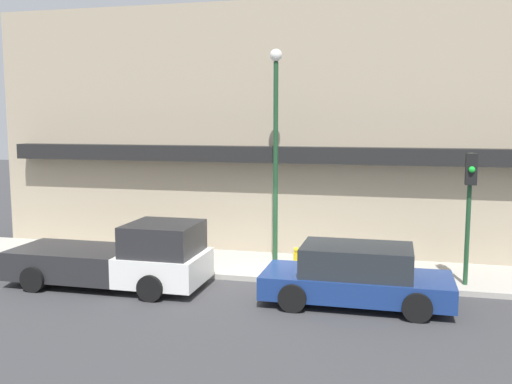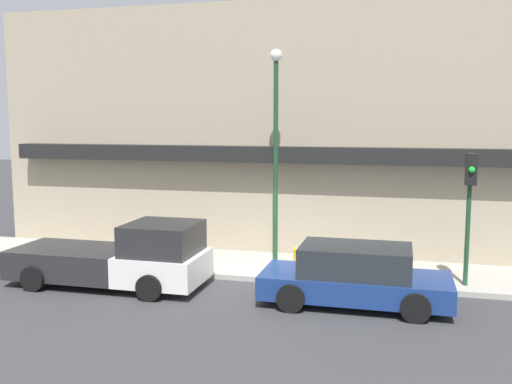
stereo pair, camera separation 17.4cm
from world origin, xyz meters
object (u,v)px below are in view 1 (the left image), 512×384
object	(u,v)px
pickup_truck	(121,258)
street_lamp	(276,134)
parked_car	(356,276)
fire_hydrant	(296,259)
traffic_light	(470,195)

from	to	relation	value
pickup_truck	street_lamp	distance (m)	5.58
parked_car	fire_hydrant	world-z (taller)	parked_car
fire_hydrant	street_lamp	distance (m)	3.66
parked_car	fire_hydrant	size ratio (longest dim) A/B	6.41
traffic_light	fire_hydrant	bearing A→B (deg)	175.96
parked_car	traffic_light	world-z (taller)	traffic_light
parked_car	street_lamp	size ratio (longest dim) A/B	0.72
pickup_truck	street_lamp	size ratio (longest dim) A/B	0.84
parked_car	fire_hydrant	bearing A→B (deg)	131.77
street_lamp	traffic_light	bearing A→B (deg)	-10.40
fire_hydrant	traffic_light	size ratio (longest dim) A/B	0.20
fire_hydrant	traffic_light	xyz separation A→B (m)	(4.53, -0.32, 2.04)
street_lamp	pickup_truck	bearing A→B (deg)	-142.71
street_lamp	traffic_light	distance (m)	5.57
street_lamp	fire_hydrant	bearing A→B (deg)	-40.98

